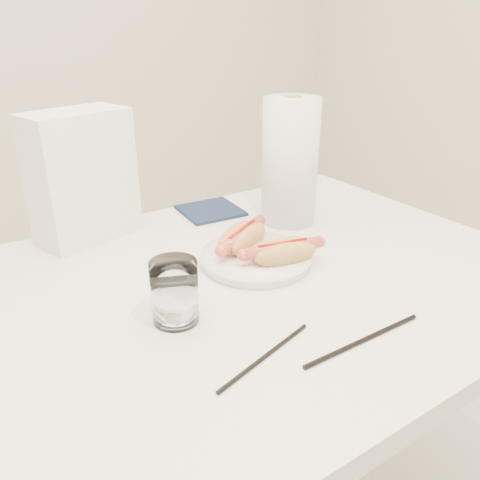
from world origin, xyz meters
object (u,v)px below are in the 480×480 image
table (225,312)px  water_glass (175,292)px  paper_towel_roll (290,162)px  napkin_box (82,177)px  plate (256,259)px  hotdog_right (282,252)px  hotdog_left (242,238)px

table → water_glass: 0.18m
table → paper_towel_roll: (0.28, 0.17, 0.20)m
water_glass → napkin_box: napkin_box is taller
plate → hotdog_right: bearing=-60.5°
hotdog_right → paper_towel_roll: size_ratio=0.56×
table → water_glass: bearing=-155.7°
plate → paper_towel_roll: bearing=36.2°
hotdog_right → hotdog_left: bearing=120.3°
table → paper_towel_roll: paper_towel_roll is taller
table → hotdog_right: size_ratio=7.59×
table → napkin_box: 0.41m
plate → water_glass: size_ratio=2.04×
paper_towel_roll → hotdog_right: bearing=-131.3°
hotdog_right → paper_towel_roll: bearing=61.1°
table → napkin_box: size_ratio=4.47×
plate → napkin_box: size_ratio=0.77×
plate → paper_towel_roll: paper_towel_roll is taller
plate → water_glass: water_glass is taller
table → water_glass: size_ratio=11.82×
hotdog_right → water_glass: 0.25m
hotdog_left → hotdog_right: 0.10m
plate → paper_towel_roll: size_ratio=0.74×
table → plate: 0.12m
napkin_box → water_glass: bearing=-103.4°
water_glass → paper_towel_roll: paper_towel_roll is taller
hotdog_left → paper_towel_roll: paper_towel_roll is taller
table → paper_towel_roll: bearing=31.3°
water_glass → napkin_box: (-0.01, 0.39, 0.08)m
plate → water_glass: bearing=-157.7°
hotdog_left → napkin_box: bearing=101.5°
paper_towel_roll → table: bearing=-148.7°
table → plate: size_ratio=5.80×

